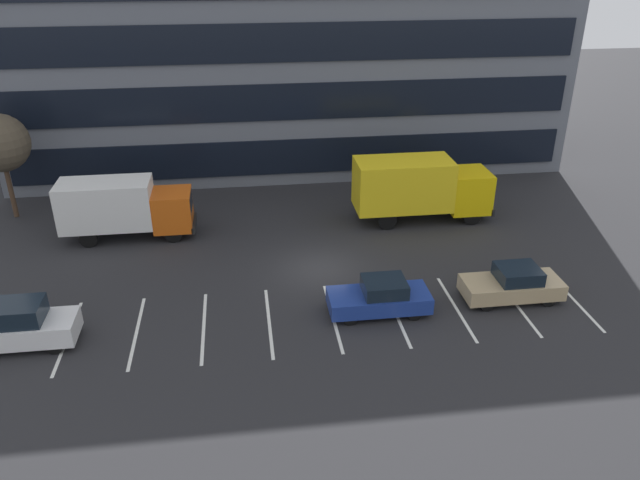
% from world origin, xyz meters
% --- Properties ---
extents(ground_plane, '(120.00, 120.00, 0.00)m').
position_xyz_m(ground_plane, '(0.00, 0.00, 0.00)').
color(ground_plane, '#262628').
extents(office_building, '(37.28, 12.58, 18.00)m').
position_xyz_m(office_building, '(0.00, 17.95, 9.00)').
color(office_building, slate).
rests_on(office_building, ground_plane).
extents(lot_markings, '(22.54, 5.40, 0.01)m').
position_xyz_m(lot_markings, '(0.00, -4.44, 0.00)').
color(lot_markings, silver).
rests_on(lot_markings, ground_plane).
extents(box_truck_orange, '(7.09, 2.35, 3.29)m').
position_xyz_m(box_truck_orange, '(-10.04, 5.01, 1.85)').
color(box_truck_orange, '#D85914').
rests_on(box_truck_orange, ground_plane).
extents(box_truck_yellow_all, '(7.94, 2.63, 3.68)m').
position_xyz_m(box_truck_yellow_all, '(6.50, 5.19, 2.07)').
color(box_truck_yellow_all, yellow).
rests_on(box_truck_yellow_all, ground_plane).
extents(sedan_navy, '(4.46, 1.87, 1.60)m').
position_xyz_m(sedan_navy, '(2.11, -4.28, 0.75)').
color(sedan_navy, navy).
rests_on(sedan_navy, ground_plane).
extents(sedan_tan, '(4.49, 1.88, 1.61)m').
position_xyz_m(sedan_tan, '(8.36, -3.99, 0.76)').
color(sedan_tan, tan).
rests_on(sedan_tan, ground_plane).
extents(suv_white, '(4.30, 1.82, 1.94)m').
position_xyz_m(suv_white, '(-12.85, -4.74, 0.94)').
color(suv_white, white).
rests_on(suv_white, ground_plane).
extents(bare_tree, '(3.29, 3.29, 6.17)m').
position_xyz_m(bare_tree, '(-17.00, 8.75, 4.51)').
color(bare_tree, '#473323').
rests_on(bare_tree, ground_plane).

